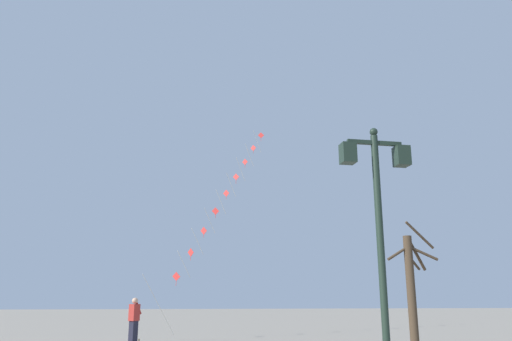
% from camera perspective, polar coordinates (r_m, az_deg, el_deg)
% --- Properties ---
extents(ground_plane, '(160.00, 160.00, 0.00)m').
position_cam_1_polar(ground_plane, '(22.67, -8.41, -18.41)').
color(ground_plane, gray).
extents(twin_lantern_lamp_post, '(1.41, 0.28, 4.97)m').
position_cam_1_polar(twin_lantern_lamp_post, '(10.04, 13.63, -3.61)').
color(twin_lantern_lamp_post, '#1E2D23').
rests_on(twin_lantern_lamp_post, ground_plane).
extents(kite_train, '(6.72, 8.66, 11.82)m').
position_cam_1_polar(kite_train, '(26.04, -4.22, -3.99)').
color(kite_train, brown).
rests_on(kite_train, ground_plane).
extents(kite_flyer, '(0.47, 0.59, 1.71)m').
position_cam_1_polar(kite_flyer, '(19.90, -13.63, -16.13)').
color(kite_flyer, '#1E1E2D').
rests_on(kite_flyer, ground_plane).
extents(bare_tree, '(1.93, 0.79, 4.38)m').
position_cam_1_polar(bare_tree, '(18.84, 17.20, -12.30)').
color(bare_tree, '#423323').
rests_on(bare_tree, ground_plane).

